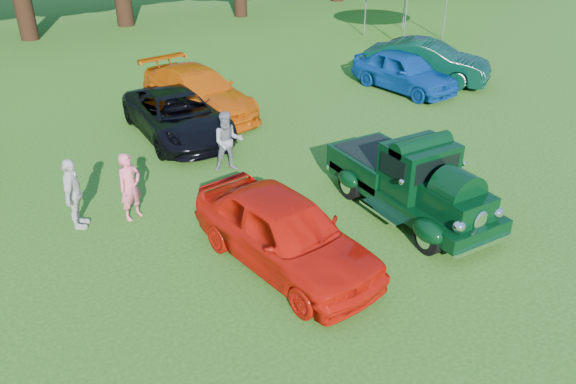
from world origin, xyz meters
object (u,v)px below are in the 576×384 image
red_convertible (285,232)px  back_car_blue (404,71)px  spectator_pink (130,187)px  back_car_orange (198,92)px  hero_pickup (410,182)px  spectator_grey (228,142)px  back_car_black (178,115)px  back_car_green (427,61)px  spectator_white (74,194)px

red_convertible → back_car_blue: size_ratio=1.05×
spectator_pink → back_car_orange: bearing=32.4°
back_car_blue → back_car_orange: bearing=160.5°
hero_pickup → spectator_grey: size_ratio=2.78×
red_convertible → spectator_grey: size_ratio=2.71×
spectator_pink → spectator_grey: bearing=-1.2°
red_convertible → spectator_grey: spectator_grey is taller
back_car_blue → back_car_black: bearing=171.7°
hero_pickup → back_car_orange: size_ratio=0.89×
hero_pickup → back_car_orange: bearing=101.5°
back_car_blue → spectator_grey: 9.12m
back_car_orange → spectator_pink: (-3.95, -5.63, 0.05)m
red_convertible → back_car_green: size_ratio=0.94×
back_car_green → spectator_grey: bearing=164.9°
back_car_blue → spectator_grey: spectator_grey is taller
back_car_orange → back_car_blue: (7.67, -1.51, -0.03)m
hero_pickup → back_car_orange: (-1.75, 8.62, -0.03)m
back_car_orange → hero_pickup: bearing=-86.7°
spectator_pink → spectator_white: bearing=147.2°
hero_pickup → back_car_blue: bearing=50.3°
hero_pickup → red_convertible: size_ratio=1.03×
red_convertible → back_car_orange: (1.83, 8.99, -0.01)m
spectator_pink → back_car_black: bearing=34.6°
spectator_grey → spectator_white: bearing=-149.4°
hero_pickup → red_convertible: bearing=-174.1°
hero_pickup → spectator_white: (-6.89, 3.21, 0.05)m
spectator_white → back_car_blue: bearing=-49.4°
back_car_orange → spectator_grey: spectator_grey is taller
red_convertible → back_car_blue: 12.09m
back_car_orange → back_car_black: bearing=-138.6°
back_car_blue → hero_pickup: bearing=-138.2°
spectator_grey → spectator_white: (-4.18, -0.95, 0.00)m
back_car_green → spectator_white: (-14.31, -4.32, 0.05)m
spectator_pink → spectator_white: spectator_white is taller
back_car_black → spectator_white: spectator_white is taller
back_car_green → spectator_grey: spectator_grey is taller
spectator_pink → red_convertible: bearing=-80.4°
back_car_black → back_car_orange: back_car_orange is taller
red_convertible → back_car_black: (0.54, 7.47, -0.08)m
back_car_blue → spectator_white: bearing=-171.5°
back_car_orange → spectator_grey: 4.57m
spectator_pink → spectator_white: 1.22m
back_car_black → spectator_pink: spectator_pink is taller
back_car_green → spectator_pink: spectator_pink is taller
spectator_pink → spectator_grey: 3.20m
back_car_black → red_convertible: bearing=-93.7°
back_car_orange → back_car_blue: back_car_orange is taller
red_convertible → spectator_grey: (0.87, 4.53, 0.06)m
back_car_orange → spectator_white: (-5.14, -5.41, 0.08)m
back_car_blue → spectator_grey: size_ratio=2.57×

